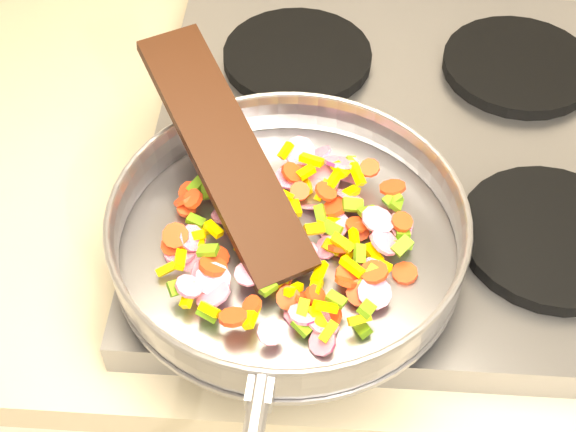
{
  "coord_description": "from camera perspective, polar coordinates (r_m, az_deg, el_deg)",
  "views": [
    {
      "loc": [
        -0.8,
        0.98,
        1.59
      ],
      "look_at": [
        -0.83,
        1.49,
        1.01
      ],
      "focal_mm": 50.0,
      "sensor_mm": 36.0,
      "label": 1
    }
  ],
  "objects": [
    {
      "name": "saute_pan",
      "position": [
        0.79,
        -0.02,
        -1.01
      ],
      "size": [
        0.39,
        0.56,
        0.06
      ],
      "rotation": [
        0.0,
        0.0,
        -0.06
      ],
      "color": "#9E9EA5",
      "rests_on": "grate_fl"
    },
    {
      "name": "grate_bl",
      "position": [
        1.04,
        0.67,
        11.28
      ],
      "size": [
        0.19,
        0.19,
        0.02
      ],
      "primitive_type": "cylinder",
      "color": "black",
      "rests_on": "cooktop"
    },
    {
      "name": "grate_br",
      "position": [
        1.07,
        16.06,
        10.24
      ],
      "size": [
        0.19,
        0.19,
        0.02
      ],
      "primitive_type": "cylinder",
      "color": "black",
      "rests_on": "cooktop"
    },
    {
      "name": "vegetable_heap",
      "position": [
        0.79,
        0.38,
        -1.52
      ],
      "size": [
        0.26,
        0.27,
        0.05
      ],
      "color": "#5D9513",
      "rests_on": "saute_pan"
    },
    {
      "name": "wooden_spatula",
      "position": [
        0.81,
        -4.54,
        4.67
      ],
      "size": [
        0.21,
        0.28,
        0.11
      ],
      "primitive_type": "cube",
      "rotation": [
        0.0,
        -0.32,
        2.12
      ],
      "color": "black",
      "rests_on": "saute_pan"
    },
    {
      "name": "grate_fr",
      "position": [
        0.87,
        18.2,
        -1.41
      ],
      "size": [
        0.19,
        0.19,
        0.02
      ],
      "primitive_type": "cylinder",
      "color": "black",
      "rests_on": "cooktop"
    },
    {
      "name": "cooktop",
      "position": [
        0.96,
        8.54,
        4.36
      ],
      "size": [
        0.6,
        0.6,
        0.04
      ],
      "primitive_type": "cube",
      "color": "#939399",
      "rests_on": "counter_top"
    },
    {
      "name": "grate_fl",
      "position": [
        0.84,
        -0.45,
        -0.51
      ],
      "size": [
        0.19,
        0.19,
        0.02
      ],
      "primitive_type": "cylinder",
      "color": "black",
      "rests_on": "cooktop"
    }
  ]
}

